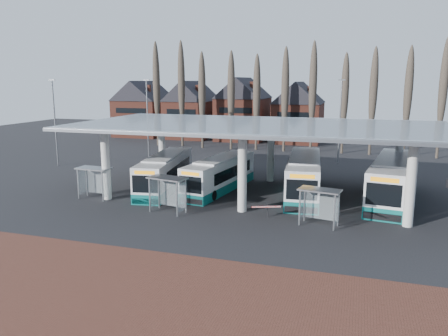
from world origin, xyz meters
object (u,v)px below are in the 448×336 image
(bus_2, at_px, (304,176))
(shelter_2, at_px, (320,199))
(shelter_0, at_px, (95,176))
(shelter_1, at_px, (169,186))
(bus_0, at_px, (165,173))
(bus_3, at_px, (392,180))
(bus_1, at_px, (220,175))

(bus_2, height_order, shelter_2, bus_2)
(bus_2, bearing_deg, shelter_0, -163.79)
(shelter_1, height_order, shelter_2, shelter_1)
(bus_2, bearing_deg, shelter_2, -81.21)
(shelter_0, relative_size, shelter_1, 0.93)
(bus_0, relative_size, bus_3, 0.88)
(shelter_1, bearing_deg, shelter_2, 12.58)
(bus_1, distance_m, shelter_1, 7.98)
(shelter_1, xyz_separation_m, shelter_2, (11.43, 0.23, -0.10))
(bus_0, relative_size, shelter_1, 3.66)
(bus_1, relative_size, shelter_1, 3.50)
(bus_1, height_order, shelter_1, bus_1)
(bus_3, bearing_deg, shelter_2, -113.03)
(bus_0, height_order, shelter_0, bus_0)
(bus_2, bearing_deg, bus_0, -177.43)
(shelter_0, bearing_deg, bus_2, 25.21)
(bus_0, xyz_separation_m, shelter_0, (-4.29, -4.98, 0.45))
(bus_3, bearing_deg, shelter_1, -143.93)
(shelter_1, relative_size, shelter_2, 1.05)
(shelter_1, bearing_deg, bus_1, 89.40)
(bus_0, height_order, shelter_2, bus_0)
(shelter_0, bearing_deg, bus_0, 52.60)
(bus_0, distance_m, shelter_2, 16.26)
(bus_1, bearing_deg, shelter_1, -94.15)
(bus_1, xyz_separation_m, bus_3, (14.96, 1.06, 0.27))
(shelter_0, relative_size, shelter_2, 0.98)
(shelter_1, bearing_deg, bus_2, 54.41)
(shelter_2, bearing_deg, shelter_0, -173.80)
(shelter_0, height_order, shelter_2, shelter_0)
(bus_2, bearing_deg, bus_1, -179.32)
(bus_2, xyz_separation_m, shelter_0, (-16.99, -6.82, 0.33))
(bus_0, distance_m, bus_1, 5.20)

